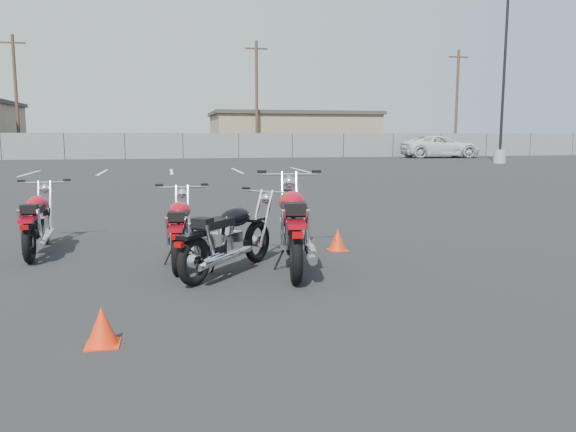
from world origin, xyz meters
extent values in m
plane|color=black|center=(0.00, 0.00, 0.00)|extent=(120.00, 120.00, 0.00)
torus|color=black|center=(-3.04, 2.89, 0.28)|extent=(0.13, 0.56, 0.56)
cylinder|color=silver|center=(-3.04, 2.89, 0.28)|extent=(0.10, 0.15, 0.15)
torus|color=black|center=(-2.97, 1.54, 0.28)|extent=(0.13, 0.56, 0.56)
cylinder|color=silver|center=(-2.97, 1.54, 0.28)|extent=(0.10, 0.15, 0.15)
cube|color=black|center=(-3.01, 2.21, 0.32)|extent=(0.15, 0.98, 0.06)
cube|color=silver|center=(-3.00, 2.17, 0.37)|extent=(0.28, 0.37, 0.28)
cylinder|color=silver|center=(-3.00, 2.17, 0.54)|extent=(0.20, 0.24, 0.24)
ellipsoid|color=#9D0916|center=(-3.02, 2.38, 0.67)|extent=(0.31, 0.55, 0.24)
cube|color=black|center=(-2.99, 1.94, 0.65)|extent=(0.27, 0.52, 0.09)
cube|color=black|center=(-2.98, 1.71, 0.69)|extent=(0.21, 0.18, 0.11)
cube|color=#9D0916|center=(-2.97, 1.53, 0.57)|extent=(0.19, 0.40, 0.05)
cube|color=#9D0916|center=(-3.04, 2.89, 0.57)|extent=(0.14, 0.32, 0.04)
cylinder|color=silver|center=(-2.87, 1.69, 0.51)|extent=(0.06, 0.17, 0.36)
cylinder|color=silver|center=(-3.09, 1.68, 0.51)|extent=(0.06, 0.17, 0.36)
cylinder|color=silver|center=(-2.84, 1.95, 0.26)|extent=(0.14, 1.02, 0.12)
cylinder|color=silver|center=(-2.83, 1.65, 0.28)|extent=(0.13, 0.33, 0.12)
cylinder|color=silver|center=(-2.97, 3.00, 0.57)|extent=(0.06, 0.37, 0.73)
cylinder|color=silver|center=(-3.13, 2.99, 0.57)|extent=(0.06, 0.37, 0.73)
sphere|color=silver|center=(-3.06, 3.14, 0.82)|extent=(0.16, 0.16, 0.15)
cylinder|color=silver|center=(-3.06, 3.16, 0.91)|extent=(0.65, 0.06, 0.03)
cylinder|color=black|center=(-2.74, 3.16, 0.95)|extent=(0.11, 0.04, 0.03)
cylinder|color=black|center=(-3.38, 3.13, 0.95)|extent=(0.11, 0.04, 0.03)
cylinder|color=black|center=(-3.13, 2.11, 0.14)|extent=(0.15, 0.03, 0.28)
cube|color=#990505|center=(-2.95, 1.28, 0.51)|extent=(0.10, 0.06, 0.06)
torus|color=black|center=(-0.12, 1.02, 0.27)|extent=(0.43, 0.48, 0.54)
cylinder|color=silver|center=(-0.12, 1.02, 0.27)|extent=(0.16, 0.17, 0.15)
torus|color=black|center=(-0.97, 0.01, 0.27)|extent=(0.43, 0.48, 0.54)
cylinder|color=silver|center=(-0.97, 0.01, 0.27)|extent=(0.16, 0.17, 0.15)
cube|color=black|center=(-0.54, 0.52, 0.31)|extent=(0.68, 0.79, 0.05)
cube|color=silver|center=(-0.57, 0.48, 0.36)|extent=(0.42, 0.43, 0.27)
cylinder|color=silver|center=(-0.57, 0.48, 0.53)|extent=(0.28, 0.29, 0.24)
ellipsoid|color=black|center=(-0.44, 0.64, 0.65)|extent=(0.55, 0.58, 0.23)
cube|color=black|center=(-0.72, 0.31, 0.64)|extent=(0.50, 0.53, 0.09)
cube|color=black|center=(-0.86, 0.13, 0.67)|extent=(0.26, 0.25, 0.11)
cube|color=black|center=(-0.98, 0.00, 0.56)|extent=(0.37, 0.40, 0.05)
cube|color=black|center=(-0.12, 1.02, 0.56)|extent=(0.29, 0.31, 0.04)
cylinder|color=silver|center=(-0.79, 0.05, 0.50)|extent=(0.14, 0.16, 0.36)
cylinder|color=silver|center=(-0.96, 0.19, 0.50)|extent=(0.14, 0.16, 0.36)
cylinder|color=silver|center=(-0.61, 0.21, 0.25)|extent=(0.71, 0.82, 0.12)
cylinder|color=silver|center=(-0.79, -0.01, 0.27)|extent=(0.29, 0.32, 0.12)
cylinder|color=silver|center=(0.01, 1.05, 0.56)|extent=(0.26, 0.30, 0.72)
cylinder|color=silver|center=(-0.11, 1.15, 0.56)|extent=(0.26, 0.30, 0.72)
sphere|color=silver|center=(0.05, 1.21, 0.80)|extent=(0.20, 0.20, 0.15)
cylinder|color=silver|center=(0.06, 1.23, 0.89)|extent=(0.50, 0.43, 0.03)
cylinder|color=black|center=(0.29, 1.01, 0.93)|extent=(0.10, 0.10, 0.03)
cylinder|color=black|center=(-0.20, 1.42, 0.93)|extent=(0.10, 0.10, 0.03)
cylinder|color=black|center=(-0.70, 0.53, 0.14)|extent=(0.12, 0.11, 0.27)
cube|color=#990505|center=(-1.13, -0.18, 0.50)|extent=(0.10, 0.10, 0.05)
torus|color=black|center=(-1.04, 1.84, 0.27)|extent=(0.14, 0.55, 0.55)
cylinder|color=silver|center=(-1.04, 1.84, 0.27)|extent=(0.10, 0.15, 0.15)
torus|color=black|center=(-1.14, 0.53, 0.27)|extent=(0.14, 0.55, 0.55)
cylinder|color=silver|center=(-1.14, 0.53, 0.27)|extent=(0.10, 0.15, 0.15)
cube|color=black|center=(-1.09, 1.19, 0.31)|extent=(0.17, 0.96, 0.05)
cube|color=silver|center=(-1.10, 1.14, 0.36)|extent=(0.28, 0.37, 0.27)
cylinder|color=silver|center=(-1.10, 1.14, 0.53)|extent=(0.20, 0.24, 0.24)
ellipsoid|color=#9D0916|center=(-1.08, 1.35, 0.66)|extent=(0.32, 0.55, 0.23)
cube|color=black|center=(-1.11, 0.91, 0.64)|extent=(0.28, 0.52, 0.09)
cube|color=black|center=(-1.13, 0.69, 0.67)|extent=(0.21, 0.18, 0.11)
cube|color=#9D0916|center=(-1.15, 0.51, 0.56)|extent=(0.19, 0.39, 0.05)
cube|color=#9D0916|center=(-1.04, 1.84, 0.56)|extent=(0.14, 0.32, 0.04)
cylinder|color=silver|center=(-1.02, 0.66, 0.50)|extent=(0.06, 0.17, 0.36)
cylinder|color=silver|center=(-1.24, 0.67, 0.50)|extent=(0.06, 0.17, 0.36)
cylinder|color=silver|center=(-0.97, 0.90, 0.26)|extent=(0.16, 1.01, 0.12)
cylinder|color=silver|center=(-0.99, 0.61, 0.27)|extent=(0.13, 0.33, 0.12)
cylinder|color=silver|center=(-0.95, 1.95, 0.56)|extent=(0.07, 0.37, 0.72)
cylinder|color=silver|center=(-1.11, 1.96, 0.56)|extent=(0.07, 0.37, 0.72)
sphere|color=silver|center=(-1.02, 2.10, 0.80)|extent=(0.16, 0.16, 0.15)
cylinder|color=silver|center=(-1.02, 2.12, 0.89)|extent=(0.64, 0.08, 0.03)
cylinder|color=black|center=(-0.70, 2.07, 0.93)|extent=(0.11, 0.04, 0.03)
cylinder|color=black|center=(-1.34, 2.12, 0.93)|extent=(0.11, 0.04, 0.03)
cylinder|color=black|center=(-1.23, 1.11, 0.14)|extent=(0.14, 0.03, 0.27)
cube|color=#990505|center=(-1.16, 0.27, 0.50)|extent=(0.10, 0.06, 0.05)
torus|color=black|center=(0.40, 1.41, 0.33)|extent=(0.24, 0.67, 0.66)
cylinder|color=silver|center=(0.40, 1.41, 0.33)|extent=(0.14, 0.19, 0.18)
torus|color=black|center=(0.12, -0.16, 0.33)|extent=(0.24, 0.67, 0.66)
cylinder|color=silver|center=(0.12, -0.16, 0.33)|extent=(0.14, 0.19, 0.18)
cube|color=black|center=(0.26, 0.62, 0.37)|extent=(0.31, 1.16, 0.07)
cube|color=silver|center=(0.25, 0.57, 0.44)|extent=(0.38, 0.47, 0.33)
cylinder|color=silver|center=(0.25, 0.57, 0.64)|extent=(0.27, 0.31, 0.29)
ellipsoid|color=#9D0916|center=(0.30, 0.82, 0.79)|extent=(0.44, 0.69, 0.28)
cube|color=black|center=(0.21, 0.30, 0.77)|extent=(0.39, 0.65, 0.11)
cube|color=black|center=(0.16, 0.02, 0.81)|extent=(0.27, 0.24, 0.13)
cube|color=#9D0916|center=(0.12, -0.19, 0.68)|extent=(0.28, 0.49, 0.06)
cube|color=#9D0916|center=(0.40, 1.41, 0.68)|extent=(0.21, 0.39, 0.04)
cylinder|color=silver|center=(0.28, -0.03, 0.61)|extent=(0.09, 0.21, 0.43)
cylinder|color=silver|center=(0.02, 0.02, 0.61)|extent=(0.09, 0.21, 0.43)
cylinder|color=silver|center=(0.38, 0.26, 0.31)|extent=(0.31, 1.21, 0.14)
cylinder|color=silver|center=(0.32, -0.08, 0.33)|extent=(0.20, 0.41, 0.15)
cylinder|color=silver|center=(0.53, 1.52, 0.68)|extent=(0.13, 0.44, 0.87)
cylinder|color=silver|center=(0.33, 1.55, 0.68)|extent=(0.13, 0.44, 0.87)
sphere|color=silver|center=(0.46, 1.71, 0.97)|extent=(0.20, 0.20, 0.18)
cylinder|color=silver|center=(0.46, 1.73, 1.08)|extent=(0.76, 0.17, 0.03)
cylinder|color=black|center=(0.84, 1.64, 1.12)|extent=(0.14, 0.06, 0.04)
cylinder|color=black|center=(0.08, 1.78, 1.12)|extent=(0.14, 0.06, 0.04)
cylinder|color=black|center=(0.09, 0.54, 0.17)|extent=(0.17, 0.06, 0.33)
cube|color=#990505|center=(0.07, -0.47, 0.61)|extent=(0.12, 0.08, 0.07)
cone|color=red|center=(1.12, 1.51, 0.16)|extent=(0.24, 0.24, 0.30)
cube|color=red|center=(1.12, 1.51, 0.01)|extent=(0.26, 0.26, 0.01)
cone|color=red|center=(-1.76, -1.60, 0.16)|extent=(0.24, 0.24, 0.30)
cube|color=red|center=(-1.76, -1.60, 0.00)|extent=(0.26, 0.26, 0.01)
cylinder|color=gray|center=(18.01, 23.77, 0.40)|extent=(0.70, 0.70, 0.80)
cylinder|color=black|center=(18.01, 23.77, 5.75)|extent=(0.16, 0.16, 9.91)
cube|color=slate|center=(0.00, 35.00, 0.90)|extent=(80.00, 0.04, 1.80)
cylinder|color=black|center=(-12.00, 35.00, 0.90)|extent=(0.06, 0.06, 1.80)
cylinder|color=black|center=(-8.00, 35.00, 0.90)|extent=(0.06, 0.06, 1.80)
cylinder|color=black|center=(-4.00, 35.00, 0.90)|extent=(0.06, 0.06, 1.80)
cylinder|color=black|center=(0.00, 35.00, 0.90)|extent=(0.06, 0.06, 1.80)
cylinder|color=black|center=(4.00, 35.00, 0.90)|extent=(0.06, 0.06, 1.80)
cylinder|color=black|center=(8.00, 35.00, 0.90)|extent=(0.06, 0.06, 1.80)
cylinder|color=black|center=(12.00, 35.00, 0.90)|extent=(0.06, 0.06, 1.80)
cylinder|color=black|center=(16.00, 35.00, 0.90)|extent=(0.06, 0.06, 1.80)
cylinder|color=black|center=(20.00, 35.00, 0.90)|extent=(0.06, 0.06, 1.80)
cylinder|color=black|center=(24.00, 35.00, 0.90)|extent=(0.06, 0.06, 1.80)
cylinder|color=black|center=(28.00, 35.00, 0.90)|extent=(0.06, 0.06, 1.80)
cylinder|color=black|center=(32.00, 35.00, 0.90)|extent=(0.06, 0.06, 1.80)
cube|color=#8C795A|center=(10.00, 44.00, 1.70)|extent=(14.00, 9.00, 3.40)
cube|color=#3E3733|center=(10.00, 44.00, 3.55)|extent=(14.40, 9.40, 0.30)
cylinder|color=#3F291D|center=(-12.00, 40.00, 4.50)|extent=(0.24, 0.24, 9.00)
cube|color=#3F291D|center=(-12.00, 40.00, 8.40)|extent=(1.80, 0.12, 0.12)
cylinder|color=#3F291D|center=(6.00, 39.00, 4.50)|extent=(0.24, 0.24, 9.00)
cube|color=#3F291D|center=(6.00, 39.00, 8.40)|extent=(1.80, 0.12, 0.12)
cylinder|color=#3F291D|center=(24.00, 40.00, 4.50)|extent=(0.24, 0.24, 9.00)
cube|color=#3F291D|center=(24.00, 40.00, 8.40)|extent=(1.80, 0.12, 0.12)
cube|color=silver|center=(-7.00, 20.00, 0.00)|extent=(0.12, 4.00, 0.01)
cube|color=silver|center=(-4.00, 20.00, 0.00)|extent=(0.12, 4.00, 0.01)
cube|color=silver|center=(-1.00, 20.00, 0.00)|extent=(0.12, 4.00, 0.01)
cube|color=silver|center=(2.00, 20.00, 0.00)|extent=(0.12, 4.00, 0.01)
cube|color=silver|center=(5.00, 20.00, 0.00)|extent=(0.12, 4.00, 0.01)
imported|color=silver|center=(18.74, 32.51, 1.27)|extent=(3.16, 6.88, 2.55)
camera|label=1|loc=(-1.24, -6.01, 1.62)|focal=35.00mm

